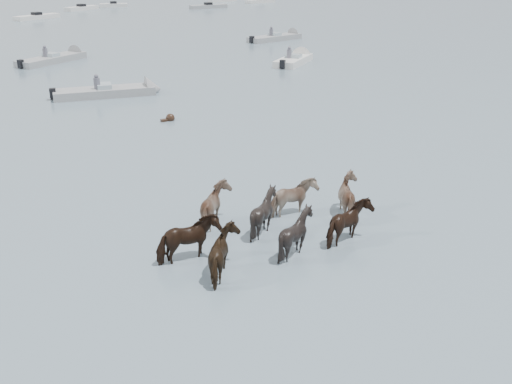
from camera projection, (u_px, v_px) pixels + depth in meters
ground at (271, 241)px, 16.30m from camera, size 400.00×400.00×0.00m
pony_herd at (273, 221)px, 16.25m from camera, size 7.17×4.41×1.44m
swimming_pony at (169, 118)px, 28.03m from camera, size 0.72×0.44×0.44m
motorboat_b at (119, 91)px, 33.03m from camera, size 6.35×3.13×1.92m
motorboat_c at (60, 58)px, 43.59m from camera, size 6.24×4.39×1.92m
motorboat_d at (297, 59)px, 43.07m from camera, size 5.10×4.12×1.92m
motorboat_e at (281, 37)px, 54.43m from camera, size 6.42×2.38×1.92m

